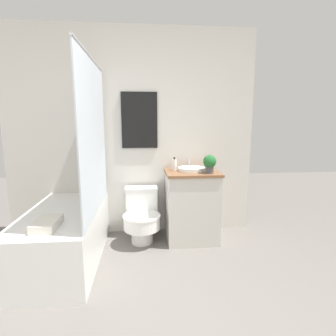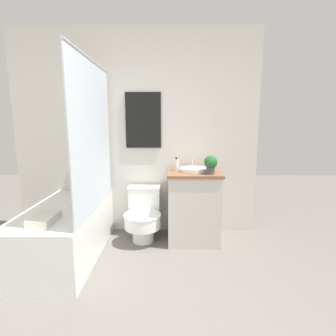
{
  "view_description": "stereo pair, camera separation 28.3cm",
  "coord_description": "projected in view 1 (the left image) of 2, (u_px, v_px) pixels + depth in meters",
  "views": [
    {
      "loc": [
        0.14,
        -0.84,
        1.39
      ],
      "look_at": [
        0.4,
        1.95,
        0.9
      ],
      "focal_mm": 28.0,
      "sensor_mm": 36.0,
      "label": 1
    },
    {
      "loc": [
        0.43,
        -0.85,
        1.39
      ],
      "look_at": [
        0.4,
        1.95,
        0.9
      ],
      "focal_mm": 28.0,
      "sensor_mm": 36.0,
      "label": 2
    }
  ],
  "objects": [
    {
      "name": "toilet",
      "position": [
        142.0,
        216.0,
        3.08
      ],
      "size": [
        0.43,
        0.56,
        0.62
      ],
      "color": "white",
      "rests_on": "ground_plane"
    },
    {
      "name": "wall_back",
      "position": [
        132.0,
        134.0,
        3.21
      ],
      "size": [
        3.01,
        0.07,
        2.5
      ],
      "color": "silver",
      "rests_on": "ground_plane"
    },
    {
      "name": "vanity",
      "position": [
        191.0,
        205.0,
        3.11
      ],
      "size": [
        0.61,
        0.54,
        0.83
      ],
      "color": "beige",
      "rests_on": "ground_plane"
    },
    {
      "name": "shower_area",
      "position": [
        66.0,
        232.0,
        2.61
      ],
      "size": [
        0.69,
        1.38,
        1.98
      ],
      "color": "white",
      "rests_on": "ground_plane"
    },
    {
      "name": "sink",
      "position": [
        192.0,
        169.0,
        3.06
      ],
      "size": [
        0.32,
        0.36,
        0.13
      ],
      "color": "white",
      "rests_on": "vanity"
    },
    {
      "name": "soap_bottle",
      "position": [
        174.0,
        165.0,
        3.07
      ],
      "size": [
        0.05,
        0.05,
        0.16
      ],
      "color": "silver",
      "rests_on": "vanity"
    },
    {
      "name": "potted_plant",
      "position": [
        210.0,
        163.0,
        2.9
      ],
      "size": [
        0.15,
        0.15,
        0.2
      ],
      "color": "#4C4C51",
      "rests_on": "vanity"
    }
  ]
}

